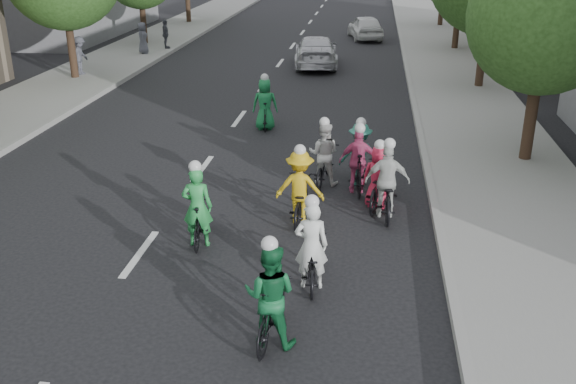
% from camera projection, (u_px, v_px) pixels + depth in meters
% --- Properties ---
extents(ground, '(120.00, 120.00, 0.00)m').
position_uv_depth(ground, '(140.00, 254.00, 12.91)').
color(ground, black).
rests_on(ground, ground).
extents(sidewalk_left, '(4.00, 80.00, 0.15)m').
position_uv_depth(sidewalk_left, '(20.00, 109.00, 23.01)').
color(sidewalk_left, gray).
rests_on(sidewalk_left, ground).
extents(curb_left, '(0.18, 80.00, 0.18)m').
position_uv_depth(curb_left, '(72.00, 110.00, 22.77)').
color(curb_left, '#999993').
rests_on(curb_left, ground).
extents(sidewalk_right, '(4.00, 80.00, 0.15)m').
position_uv_depth(sidewalk_right, '(478.00, 125.00, 21.08)').
color(sidewalk_right, gray).
rests_on(sidewalk_right, ground).
extents(curb_right, '(0.18, 80.00, 0.18)m').
position_uv_depth(curb_right, '(417.00, 123.00, 21.31)').
color(curb_right, '#999993').
rests_on(curb_right, ground).
extents(tree_r_0, '(4.00, 4.00, 5.97)m').
position_uv_depth(tree_r_0, '(546.00, 17.00, 16.39)').
color(tree_r_0, black).
rests_on(tree_r_0, ground).
extents(cyclist_0, '(0.70, 1.63, 1.81)m').
position_uv_depth(cyclist_0, '(311.00, 256.00, 11.58)').
color(cyclist_0, black).
rests_on(cyclist_0, ground).
extents(cyclist_1, '(0.89, 1.73, 1.86)m').
position_uv_depth(cyclist_1, '(271.00, 302.00, 9.93)').
color(cyclist_1, black).
rests_on(cyclist_1, ground).
extents(cyclist_2, '(1.08, 1.83, 1.81)m').
position_uv_depth(cyclist_2, '(300.00, 193.00, 14.11)').
color(cyclist_2, black).
rests_on(cyclist_2, ground).
extents(cyclist_3, '(0.98, 1.77, 1.77)m').
position_uv_depth(cyclist_3, '(358.00, 166.00, 15.75)').
color(cyclist_3, black).
rests_on(cyclist_3, ground).
extents(cyclist_4, '(0.95, 1.94, 1.65)m').
position_uv_depth(cyclist_4, '(378.00, 183.00, 14.95)').
color(cyclist_4, black).
rests_on(cyclist_4, ground).
extents(cyclist_5, '(0.66, 1.52, 1.84)m').
position_uv_depth(cyclist_5, '(199.00, 215.00, 13.10)').
color(cyclist_5, black).
rests_on(cyclist_5, ground).
extents(cyclist_6, '(0.85, 1.78, 1.76)m').
position_uv_depth(cyclist_6, '(324.00, 160.00, 16.28)').
color(cyclist_6, black).
rests_on(cyclist_6, ground).
extents(cyclist_7, '(1.12, 1.57, 1.75)m').
position_uv_depth(cyclist_7, '(359.00, 158.00, 16.23)').
color(cyclist_7, black).
rests_on(cyclist_7, ground).
extents(cyclist_8, '(1.01, 1.94, 1.85)m').
position_uv_depth(cyclist_8, '(387.00, 189.00, 14.42)').
color(cyclist_8, black).
rests_on(cyclist_8, ground).
extents(cyclist_9, '(0.87, 1.58, 1.82)m').
position_uv_depth(cyclist_9, '(265.00, 109.00, 20.72)').
color(cyclist_9, black).
rests_on(cyclist_9, ground).
extents(follow_car_lead, '(2.43, 5.01, 1.41)m').
position_uv_depth(follow_car_lead, '(316.00, 51.00, 30.29)').
color(follow_car_lead, silver).
rests_on(follow_car_lead, ground).
extents(follow_car_trail, '(2.40, 4.31, 1.39)m').
position_uv_depth(follow_car_trail, '(365.00, 27.00, 37.80)').
color(follow_car_trail, white).
rests_on(follow_car_trail, ground).
extents(spectator_0, '(0.64, 1.07, 1.63)m').
position_uv_depth(spectator_0, '(80.00, 55.00, 27.83)').
color(spectator_0, '#51535F').
rests_on(spectator_0, sidewalk_left).
extents(spectator_1, '(0.69, 0.95, 1.49)m').
position_uv_depth(spectator_1, '(166.00, 34.00, 33.93)').
color(spectator_1, '#4A4C56').
rests_on(spectator_1, sidewalk_left).
extents(spectator_2, '(0.68, 0.86, 1.55)m').
position_uv_depth(spectator_2, '(143.00, 38.00, 32.54)').
color(spectator_2, '#535561').
rests_on(spectator_2, sidewalk_left).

